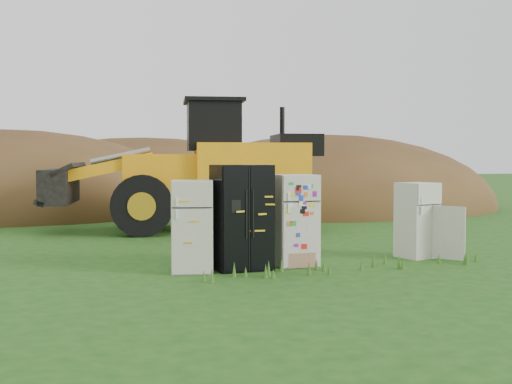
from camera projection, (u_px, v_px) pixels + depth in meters
ground at (316, 264)px, 12.84m from camera, size 120.00×120.00×0.00m
fridge_leftmost at (193, 226)px, 11.91m from camera, size 0.93×0.91×1.71m
fridge_black_side at (242, 217)px, 12.21m from camera, size 1.04×0.82×2.00m
fridge_sticker at (295, 220)px, 12.66m from camera, size 0.84×0.78×1.80m
fridge_open_door at (417, 220)px, 13.69m from camera, size 0.85×0.80×1.60m
wheel_loader at (181, 165)px, 18.74m from camera, size 8.47×4.90×3.85m
dirt_mound_right at (327, 209)px, 26.77m from camera, size 15.08×11.06×6.21m
dirt_mound_left at (6, 213)px, 25.05m from camera, size 15.74×11.81×6.50m
dirt_mound_back at (145, 203)px, 30.46m from camera, size 17.16×11.44×6.21m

